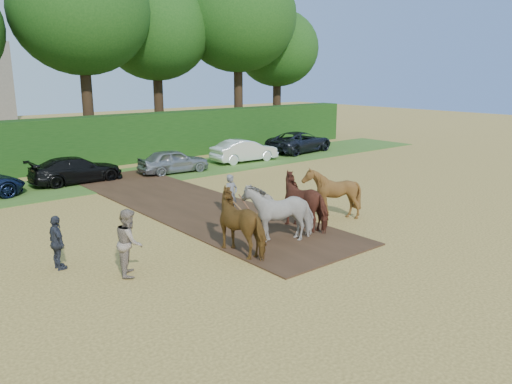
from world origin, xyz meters
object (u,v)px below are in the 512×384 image
(spectator_far, at_px, (57,243))
(parked_cars, at_px, (108,167))
(spectator_near, at_px, (129,242))
(plough_team, at_px, (291,206))

(spectator_far, height_order, parked_cars, spectator_far)
(spectator_near, distance_m, parked_cars, 13.32)
(spectator_far, distance_m, plough_team, 7.74)
(spectator_far, distance_m, parked_cars, 12.43)
(spectator_near, bearing_deg, plough_team, -63.87)
(spectator_near, distance_m, plough_team, 6.07)
(plough_team, bearing_deg, parked_cars, 96.00)
(plough_team, bearing_deg, spectator_near, 178.41)
(spectator_far, xyz_separation_m, parked_cars, (6.19, 10.78, -0.10))
(spectator_near, height_order, spectator_far, spectator_near)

